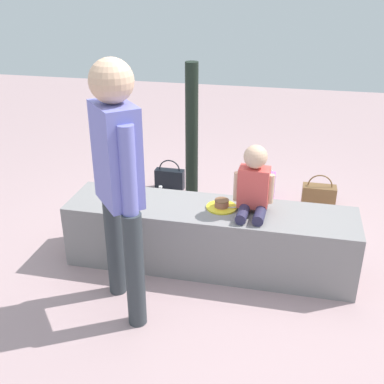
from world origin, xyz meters
TOP-DOWN VIEW (x-y plane):
  - ground_plane at (0.00, 0.00)m, footprint 12.00×12.00m
  - concrete_ledge at (0.00, 0.00)m, footprint 2.08×0.49m
  - child_seated at (0.30, 0.01)m, footprint 0.28×0.32m
  - adult_standing at (-0.43, -0.59)m, footprint 0.36×0.39m
  - cake_plate at (0.08, 0.02)m, footprint 0.22×0.22m
  - gift_bag at (0.30, 1.20)m, footprint 0.22×0.12m
  - railing_post at (-0.31, 0.81)m, footprint 0.36×0.36m
  - water_bottle_near_gift at (-0.63, 0.89)m, footprint 0.07×0.07m
  - party_cup_red at (0.08, 0.64)m, footprint 0.08×0.08m
  - cake_box_white at (0.78, 0.72)m, footprint 0.36×0.30m
  - handbag_black_leather at (-0.64, 1.24)m, footprint 0.29×0.10m
  - handbag_brown_canvas at (0.82, 1.16)m, footprint 0.31×0.14m

SIDE VIEW (x-z plane):
  - ground_plane at x=0.00m, z-range 0.00..0.00m
  - party_cup_red at x=0.08m, z-range 0.00..0.10m
  - cake_box_white at x=0.78m, z-range 0.00..0.13m
  - water_bottle_near_gift at x=-0.63m, z-range -0.01..0.17m
  - handbag_black_leather at x=-0.64m, z-range -0.04..0.26m
  - handbag_brown_canvas at x=0.82m, z-range -0.05..0.27m
  - gift_bag at x=0.30m, z-range -0.02..0.30m
  - concrete_ledge at x=0.00m, z-range 0.00..0.47m
  - cake_plate at x=0.08m, z-range 0.46..0.53m
  - railing_post at x=-0.31m, z-range -0.15..1.20m
  - child_seated at x=0.30m, z-range 0.44..0.93m
  - adult_standing at x=-0.43m, z-range 0.16..1.77m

